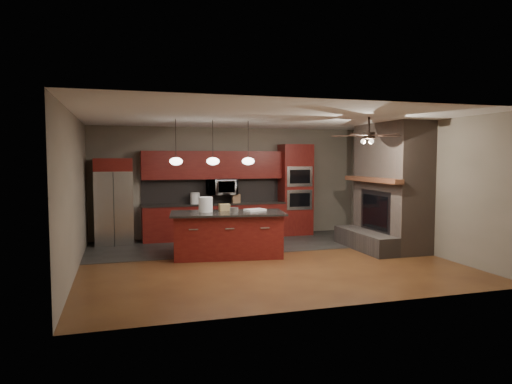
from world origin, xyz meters
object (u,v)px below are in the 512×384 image
object	(u,v)px
paint_can	(234,210)
microwave	(222,187)
white_bucket	(206,204)
cardboard_box	(224,207)
oven_tower	(295,190)
counter_bucket	(195,198)
paint_tray	(255,210)
refrigerator	(114,202)
counter_box	(236,198)
kitchen_island	(228,234)

from	to	relation	value
paint_can	microwave	bearing A→B (deg)	83.55
microwave	white_bucket	xyz separation A→B (m)	(-0.78, -2.04, -0.23)
white_bucket	cardboard_box	distance (m)	0.45
oven_tower	counter_bucket	size ratio (longest dim) A/B	8.79
paint_can	paint_tray	xyz separation A→B (m)	(0.52, 0.26, -0.04)
microwave	refrigerator	bearing A→B (deg)	-177.12
cardboard_box	counter_box	world-z (taller)	counter_box
refrigerator	cardboard_box	size ratio (longest dim) A/B	9.15
microwave	counter_bucket	size ratio (longest dim) A/B	2.70
counter_bucket	kitchen_island	bearing A→B (deg)	-81.36
paint_tray	cardboard_box	xyz separation A→B (m)	(-0.61, 0.21, 0.05)
white_bucket	cardboard_box	bearing A→B (deg)	15.71
refrigerator	paint_tray	xyz separation A→B (m)	(2.85, -2.01, -0.07)
oven_tower	white_bucket	distance (m)	3.40
counter_bucket	counter_box	distance (m)	1.03
refrigerator	counter_box	xyz separation A→B (m)	(2.95, 0.03, -0.00)
cardboard_box	counter_bucket	size ratio (longest dim) A/B	0.82
oven_tower	cardboard_box	bearing A→B (deg)	-141.40
white_bucket	paint_can	world-z (taller)	white_bucket
white_bucket	counter_bucket	size ratio (longest dim) A/B	1.14
kitchen_island	counter_bucket	bearing A→B (deg)	106.91
kitchen_island	counter_box	bearing A→B (deg)	79.81
kitchen_island	paint_tray	xyz separation A→B (m)	(0.60, 0.07, 0.48)
oven_tower	paint_tray	world-z (taller)	oven_tower
kitchen_island	cardboard_box	bearing A→B (deg)	98.96
cardboard_box	counter_bucket	bearing A→B (deg)	98.13
oven_tower	cardboard_box	xyz separation A→B (m)	(-2.34, -1.87, -0.20)
microwave	paint_can	size ratio (longest dim) A/B	4.26
white_bucket	counter_box	bearing A→B (deg)	59.83
oven_tower	paint_tray	bearing A→B (deg)	-129.74
refrigerator	white_bucket	size ratio (longest dim) A/B	6.54
white_bucket	paint_can	bearing A→B (deg)	-34.53
microwave	counter_bucket	bearing A→B (deg)	-175.84
oven_tower	counter_box	distance (m)	1.64
oven_tower	paint_can	bearing A→B (deg)	-133.86
oven_tower	paint_can	world-z (taller)	oven_tower
kitchen_island	white_bucket	size ratio (longest dim) A/B	7.89
paint_can	cardboard_box	xyz separation A→B (m)	(-0.09, 0.47, 0.01)
white_bucket	counter_box	xyz separation A→B (m)	(1.13, 1.94, -0.07)
paint_tray	counter_box	bearing A→B (deg)	71.11
white_bucket	counter_bucket	bearing A→B (deg)	87.25
kitchen_island	paint_can	xyz separation A→B (m)	(0.09, -0.18, 0.51)
refrigerator	white_bucket	bearing A→B (deg)	-46.35
oven_tower	paint_can	size ratio (longest dim) A/B	13.85
cardboard_box	kitchen_island	bearing A→B (deg)	-91.02
white_bucket	paint_tray	distance (m)	1.04
kitchen_island	counter_bucket	distance (m)	2.26
kitchen_island	counter_bucket	xyz separation A→B (m)	(-0.33, 2.16, 0.57)
kitchen_island	paint_can	distance (m)	0.55
counter_bucket	paint_tray	bearing A→B (deg)	-65.93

